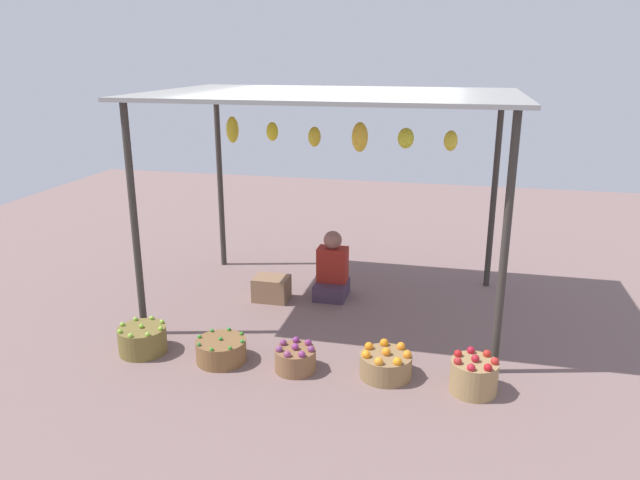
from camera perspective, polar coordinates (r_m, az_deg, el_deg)
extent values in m
plane|color=#7C625F|center=(6.77, 1.08, -6.33)|extent=(14.00, 14.00, 0.00)
cylinder|color=#38332D|center=(6.03, -17.10, 1.46)|extent=(0.07, 0.07, 2.29)
cylinder|color=#38332D|center=(5.26, 17.04, -0.81)|extent=(0.07, 0.07, 2.29)
cylinder|color=#38332D|center=(7.90, -9.42, 5.60)|extent=(0.07, 0.07, 2.29)
cylinder|color=#38332D|center=(7.33, 16.10, 4.25)|extent=(0.07, 0.07, 2.29)
cube|color=gray|center=(6.22, 1.20, 13.59)|extent=(3.70, 2.44, 0.04)
ellipsoid|color=gold|center=(7.00, -8.26, 10.27)|extent=(0.14, 0.14, 0.29)
ellipsoid|color=yellow|center=(6.78, -4.52, 10.17)|extent=(0.13, 0.13, 0.21)
ellipsoid|color=gold|center=(6.33, -0.52, 9.72)|extent=(0.13, 0.13, 0.21)
ellipsoid|color=yellow|center=(6.32, 3.78, 9.67)|extent=(0.17, 0.17, 0.31)
ellipsoid|color=yellow|center=(6.28, 8.10, 9.49)|extent=(0.17, 0.17, 0.21)
ellipsoid|color=yellow|center=(6.17, 12.23, 9.14)|extent=(0.14, 0.14, 0.20)
cube|color=#422F45|center=(7.01, 1.10, -4.68)|extent=(0.36, 0.44, 0.18)
cube|color=maroon|center=(6.96, 1.20, -2.31)|extent=(0.34, 0.22, 0.40)
sphere|color=#8C5A4E|center=(6.86, 1.21, 0.00)|extent=(0.21, 0.21, 0.21)
cylinder|color=brown|center=(6.00, -16.39, -9.02)|extent=(0.45, 0.45, 0.25)
sphere|color=#85C135|center=(5.94, -16.51, -7.79)|extent=(0.04, 0.04, 0.04)
sphere|color=#8AC234|center=(5.85, -14.80, -8.09)|extent=(0.04, 0.04, 0.04)
sphere|color=#93C940|center=(5.99, -14.68, -7.48)|extent=(0.04, 0.04, 0.04)
sphere|color=#90C93F|center=(6.10, -15.61, -7.10)|extent=(0.04, 0.04, 0.04)
sphere|color=#8DC13F|center=(6.12, -17.02, -7.14)|extent=(0.04, 0.04, 0.04)
sphere|color=#87C339|center=(6.04, -18.15, -7.58)|extent=(0.04, 0.04, 0.04)
sphere|color=#83C234|center=(5.90, -18.35, -8.19)|extent=(0.04, 0.04, 0.04)
sphere|color=#84C33B|center=(5.79, -17.45, -8.61)|extent=(0.04, 0.04, 0.04)
sphere|color=#8EBF3C|center=(5.77, -15.96, -8.57)|extent=(0.04, 0.04, 0.04)
cylinder|color=brown|center=(5.69, -9.30, -10.24)|extent=(0.46, 0.46, 0.21)
sphere|color=#328E32|center=(5.63, -9.36, -9.17)|extent=(0.04, 0.04, 0.04)
sphere|color=green|center=(5.57, -7.35, -9.47)|extent=(0.04, 0.04, 0.04)
sphere|color=#3A9127|center=(5.71, -7.42, -8.76)|extent=(0.04, 0.04, 0.04)
sphere|color=green|center=(5.81, -8.58, -8.33)|extent=(0.04, 0.04, 0.04)
sphere|color=#3B8F34|center=(5.81, -10.17, -8.41)|extent=(0.04, 0.04, 0.04)
sphere|color=green|center=(5.71, -11.31, -8.94)|extent=(0.04, 0.04, 0.04)
sphere|color=#338236|center=(5.57, -11.35, -9.65)|extent=(0.04, 0.04, 0.04)
sphere|color=#3A8C28|center=(5.47, -10.19, -10.13)|extent=(0.04, 0.04, 0.04)
sphere|color=#3A8B28|center=(5.46, -8.50, -10.05)|extent=(0.04, 0.04, 0.04)
cylinder|color=brown|center=(5.47, -2.34, -11.22)|extent=(0.37, 0.37, 0.20)
sphere|color=#873379|center=(5.41, -2.35, -10.04)|extent=(0.06, 0.06, 0.06)
sphere|color=#7B376E|center=(5.38, -0.85, -10.26)|extent=(0.06, 0.06, 0.06)
sphere|color=#802E6C|center=(5.49, -1.12, -9.67)|extent=(0.06, 0.06, 0.06)
sphere|color=#7B2E72|center=(5.54, -2.29, -9.41)|extent=(0.06, 0.06, 0.06)
sphere|color=#7D3867|center=(5.50, -3.50, -9.65)|extent=(0.06, 0.06, 0.06)
sphere|color=#7E3F76|center=(5.39, -3.89, -10.23)|extent=(0.06, 0.06, 0.06)
sphere|color=#853C66|center=(5.30, -3.10, -10.73)|extent=(0.06, 0.06, 0.06)
sphere|color=#853170|center=(5.30, -1.73, -10.75)|extent=(0.06, 0.06, 0.06)
cylinder|color=olive|center=(5.40, 6.22, -11.67)|extent=(0.45, 0.45, 0.21)
sphere|color=orange|center=(5.34, 6.27, -10.42)|extent=(0.08, 0.08, 0.08)
sphere|color=orange|center=(5.33, 8.23, -10.65)|extent=(0.08, 0.08, 0.08)
sphere|color=orange|center=(5.46, 7.65, -9.91)|extent=(0.08, 0.08, 0.08)
sphere|color=orange|center=(5.51, 6.07, -9.62)|extent=(0.08, 0.08, 0.08)
sphere|color=orange|center=(5.43, 4.63, -9.96)|extent=(0.08, 0.08, 0.08)
sphere|color=orange|center=(5.29, 4.37, -10.72)|extent=(0.08, 0.08, 0.08)
sphere|color=orange|center=(5.19, 5.57, -11.34)|extent=(0.08, 0.08, 0.08)
sphere|color=orange|center=(5.21, 7.33, -11.31)|extent=(0.08, 0.08, 0.08)
cylinder|color=#9E8052|center=(5.29, 14.31, -12.37)|extent=(0.39, 0.39, 0.28)
sphere|color=#B11D2B|center=(5.21, 14.45, -10.78)|extent=(0.07, 0.07, 0.07)
sphere|color=red|center=(5.23, 16.17, -10.94)|extent=(0.07, 0.07, 0.07)
sphere|color=red|center=(5.33, 15.48, -10.30)|extent=(0.07, 0.07, 0.07)
sphere|color=#B1172A|center=(5.35, 14.05, -10.07)|extent=(0.07, 0.07, 0.07)
sphere|color=red|center=(5.27, 12.89, -10.41)|extent=(0.07, 0.07, 0.07)
sphere|color=#AE2527|center=(5.15, 12.87, -11.09)|extent=(0.07, 0.07, 0.07)
sphere|color=red|center=(5.08, 14.07, -11.61)|extent=(0.07, 0.07, 0.07)
sphere|color=red|center=(5.11, 15.56, -11.54)|extent=(0.07, 0.07, 0.07)
cube|color=#89664A|center=(6.94, -4.60, -4.57)|extent=(0.39, 0.31, 0.27)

